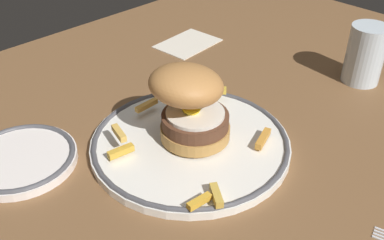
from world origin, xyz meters
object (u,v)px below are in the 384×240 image
(dinner_plate, at_px, (192,141))
(water_glass, at_px, (364,58))
(napkin, at_px, (188,43))
(side_plate, at_px, (21,159))
(burger, at_px, (189,103))

(dinner_plate, height_order, water_glass, water_glass)
(dinner_plate, distance_m, water_glass, 0.36)
(dinner_plate, height_order, napkin, dinner_plate)
(side_plate, xyz_separation_m, napkin, (0.44, 0.12, -0.01))
(side_plate, bearing_deg, dinner_plate, -35.29)
(water_glass, bearing_deg, dinner_plate, 167.76)
(side_plate, bearing_deg, napkin, 14.89)
(burger, distance_m, napkin, 0.35)
(burger, xyz_separation_m, napkin, (0.24, 0.25, -0.07))
(dinner_plate, distance_m, napkin, 0.35)
(water_glass, distance_m, napkin, 0.35)
(dinner_plate, height_order, side_plate, same)
(napkin, bearing_deg, dinner_plate, -133.24)
(dinner_plate, bearing_deg, side_plate, 144.71)
(burger, xyz_separation_m, side_plate, (-0.20, 0.13, -0.07))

